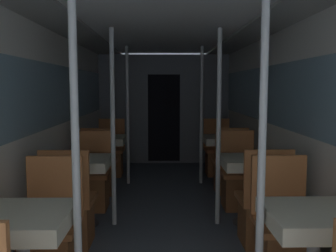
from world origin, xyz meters
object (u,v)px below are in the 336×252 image
(chair_left_near_2, at_px, (100,173))
(chair_right_near_2, at_px, (229,173))
(chair_left_far_0, at_px, (50,244))
(chair_right_far_2, at_px, (218,158))
(chair_left_near_1, at_px, (70,216))
(dining_table_right_0, at_px, (314,226))
(support_pole_right_2, at_px, (201,116))
(chair_left_far_2, at_px, (111,158))
(support_pole_right_0, at_px, (262,160))
(dining_table_right_1, at_px, (249,167))
(dining_table_right_2, at_px, (223,143))
(chair_left_far_1, at_px, (92,185))
(support_pole_left_1, at_px, (113,128))
(support_pole_left_0, at_px, (76,160))
(chair_right_far_0, at_px, (284,243))
(chair_right_far_1, at_px, (238,185))
(chair_right_near_1, at_px, (262,215))
(dining_table_left_0, at_px, (22,228))
(dining_table_left_1, at_px, (82,167))
(support_pole_left_2, at_px, (128,116))
(support_pole_right_1, at_px, (219,128))
(dining_table_left_2, at_px, (106,143))

(chair_left_near_2, xyz_separation_m, chair_right_near_2, (1.87, 0.00, 0.00))
(chair_left_far_0, distance_m, chair_right_far_2, 4.03)
(chair_left_near_1, bearing_deg, dining_table_right_0, -33.15)
(chair_right_near_2, bearing_deg, support_pole_right_2, 121.79)
(chair_left_far_2, xyz_separation_m, support_pole_right_0, (1.51, -4.14, 0.79))
(chair_left_near_1, relative_size, dining_table_right_1, 1.29)
(chair_left_near_1, distance_m, dining_table_right_2, 3.02)
(chair_left_near_1, xyz_separation_m, chair_left_far_1, (0.00, 1.13, 0.00))
(support_pole_left_1, xyz_separation_m, dining_table_right_2, (1.51, 1.78, -0.43))
(chair_left_near_1, bearing_deg, chair_left_near_2, 90.00)
(support_pole_left_0, distance_m, chair_right_far_0, 1.80)
(chair_left_far_0, height_order, chair_left_far_2, same)
(chair_right_far_1, bearing_deg, dining_table_right_2, -90.00)
(chair_right_near_1, bearing_deg, dining_table_right_0, -90.00)
(dining_table_right_1, bearing_deg, dining_table_left_0, -136.27)
(dining_table_left_0, xyz_separation_m, chair_left_far_1, (0.00, 2.35, -0.36))
(chair_right_far_0, height_order, dining_table_right_2, chair_right_far_0)
(dining_table_left_1, bearing_deg, dining_table_right_2, 43.73)
(dining_table_right_1, distance_m, chair_right_far_2, 2.38)
(support_pole_left_2, relative_size, chair_right_far_2, 2.23)
(support_pole_left_1, bearing_deg, chair_left_near_2, 106.07)
(chair_left_far_2, bearing_deg, dining_table_right_2, 163.11)
(support_pole_left_1, bearing_deg, support_pole_left_2, 90.00)
(support_pole_left_0, xyz_separation_m, dining_table_right_1, (1.51, 1.78, -0.43))
(dining_table_left_1, bearing_deg, chair_left_far_2, 90.00)
(chair_left_far_0, distance_m, chair_right_far_0, 1.87)
(support_pole_right_1, height_order, support_pole_right_2, same)
(support_pole_right_1, bearing_deg, dining_table_left_2, 130.32)
(dining_table_left_0, height_order, chair_right_far_0, chair_right_far_0)
(chair_right_near_1, bearing_deg, dining_table_right_1, 90.00)
(support_pole_left_0, bearing_deg, support_pole_left_2, 90.00)
(chair_left_near_1, bearing_deg, chair_right_far_1, 31.26)
(chair_left_near_1, distance_m, support_pole_right_1, 1.80)
(support_pole_left_1, relative_size, dining_table_right_0, 2.87)
(dining_table_right_0, distance_m, support_pole_right_1, 1.87)
(chair_right_near_2, bearing_deg, chair_left_near_2, 180.00)
(support_pole_right_2, bearing_deg, chair_right_far_1, -73.93)
(chair_left_far_0, relative_size, support_pole_right_0, 0.45)
(chair_right_near_2, bearing_deg, chair_right_far_1, -90.00)
(dining_table_left_2, bearing_deg, chair_right_near_1, -51.57)
(support_pole_right_1, bearing_deg, support_pole_left_2, 123.10)
(chair_left_far_1, height_order, support_pole_left_1, support_pole_left_1)
(support_pole_left_2, bearing_deg, dining_table_right_0, -67.01)
(chair_left_near_2, height_order, support_pole_right_0, support_pole_right_0)
(dining_table_left_0, relative_size, dining_table_left_2, 1.00)
(dining_table_left_2, xyz_separation_m, chair_right_far_2, (1.87, 0.57, -0.36))
(chair_left_near_2, relative_size, support_pole_right_1, 0.45)
(dining_table_left_0, bearing_deg, support_pole_left_2, 84.38)
(support_pole_left_0, xyz_separation_m, chair_right_far_0, (1.51, 0.57, -0.79))
(chair_left_near_2, xyz_separation_m, support_pole_right_0, (1.51, -3.00, 0.79))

